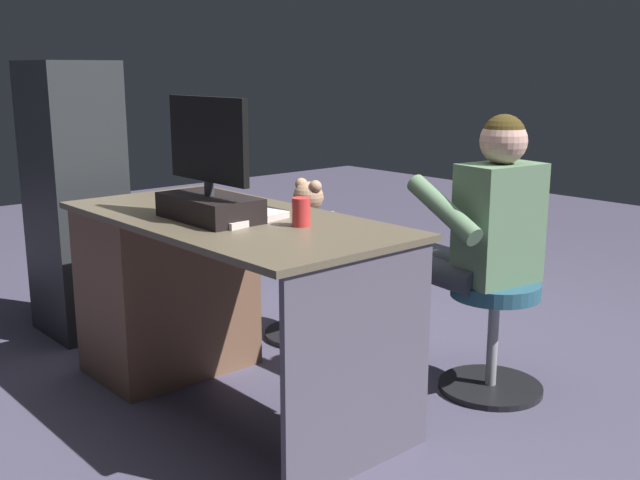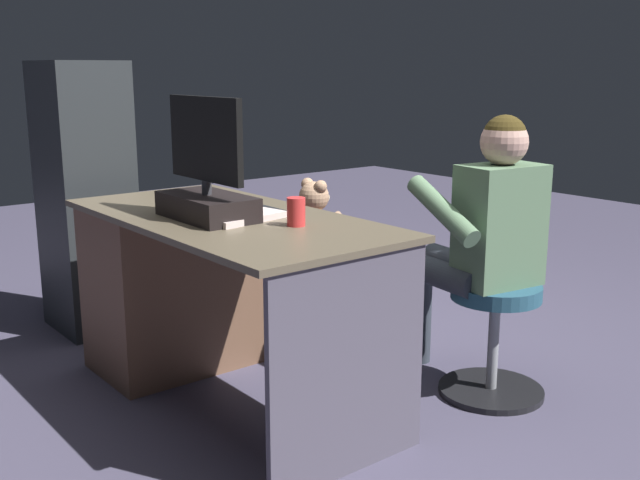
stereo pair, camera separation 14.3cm
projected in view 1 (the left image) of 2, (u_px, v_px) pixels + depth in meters
The scene contains 13 objects.
ground_plane at pixel (309, 376), 3.21m from camera, with size 10.00×10.00×0.00m, color #48435A.
desk at pixel (180, 285), 3.15m from camera, with size 1.44×0.70×0.75m.
monitor at pixel (209, 186), 2.71m from camera, with size 0.46×0.22×0.44m.
keyboard at pixel (241, 208), 2.91m from camera, with size 0.42×0.14×0.02m, color black.
computer_mouse at pixel (198, 197), 3.12m from camera, with size 0.06×0.10×0.04m, color #26212F.
cup at pixel (301, 212), 2.61m from camera, with size 0.06×0.06×0.10m, color red.
tv_remote at pixel (203, 204), 3.00m from camera, with size 0.04×0.15×0.02m, color black.
notebook_binder at pixel (240, 217), 2.72m from camera, with size 0.22×0.30×0.02m, color beige.
office_chair_teddy at pixel (309, 283), 3.63m from camera, with size 0.43×0.43×0.46m.
teddy_bear at pixel (310, 215), 3.56m from camera, with size 0.22×0.22×0.32m.
visitor_chair at pixel (493, 327), 3.01m from camera, with size 0.42×0.42×0.46m.
person at pixel (475, 230), 2.99m from camera, with size 0.60×0.52×1.12m.
equipment_rack at pixel (75, 200), 3.63m from camera, with size 0.44×0.36×1.32m, color #272B2D.
Camera 1 is at (-2.27, 1.96, 1.29)m, focal length 42.14 mm.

